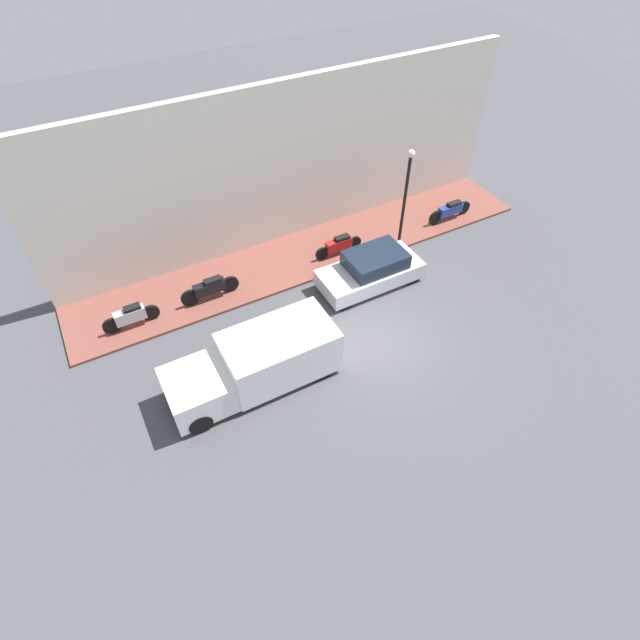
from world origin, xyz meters
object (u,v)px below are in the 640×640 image
at_px(motorcycle_black, 210,288).
at_px(motorcycle_blue, 450,210).
at_px(delivery_van, 255,363).
at_px(streetlamp, 406,189).
at_px(motorcycle_red, 339,245).
at_px(parked_car, 371,270).
at_px(scooter_silver, 131,316).

relative_size(motorcycle_black, motorcycle_blue, 1.01).
distance_m(delivery_van, motorcycle_blue, 11.36).
bearing_deg(streetlamp, delivery_van, 114.70).
relative_size(delivery_van, motorcycle_black, 2.42).
height_order(motorcycle_black, motorcycle_blue, motorcycle_black).
xyz_separation_m(motorcycle_black, motorcycle_blue, (-0.17, -10.60, -0.03)).
xyz_separation_m(motorcycle_red, motorcycle_blue, (-0.21, -5.31, 0.01)).
distance_m(parked_car, motorcycle_black, 5.82).
bearing_deg(parked_car, delivery_van, 111.64).
bearing_deg(motorcycle_black, motorcycle_blue, -90.90).
height_order(scooter_silver, streetlamp, streetlamp).
bearing_deg(motorcycle_blue, motorcycle_red, 87.79).
height_order(delivery_van, motorcycle_black, delivery_van).
bearing_deg(motorcycle_red, scooter_silver, 90.57).
bearing_deg(scooter_silver, streetlamp, -93.00).
distance_m(parked_car, delivery_van, 5.94).
bearing_deg(parked_car, motorcycle_blue, -70.66).
height_order(motorcycle_black, scooter_silver, scooter_silver).
relative_size(parked_car, motorcycle_blue, 1.80).
height_order(parked_car, streetlamp, streetlamp).
relative_size(motorcycle_black, streetlamp, 0.53).
relative_size(delivery_van, streetlamp, 1.28).
bearing_deg(parked_car, motorcycle_red, 5.63).
bearing_deg(parked_car, streetlamp, -58.34).
height_order(motorcycle_red, streetlamp, streetlamp).
distance_m(scooter_silver, motorcycle_blue, 13.40).
height_order(delivery_van, scooter_silver, delivery_van).
height_order(delivery_van, motorcycle_red, delivery_van).
xyz_separation_m(delivery_van, streetlamp, (3.56, -7.74, 1.70)).
distance_m(delivery_van, motorcycle_red, 6.78).
relative_size(parked_car, scooter_silver, 2.01).
distance_m(motorcycle_blue, streetlamp, 3.57).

